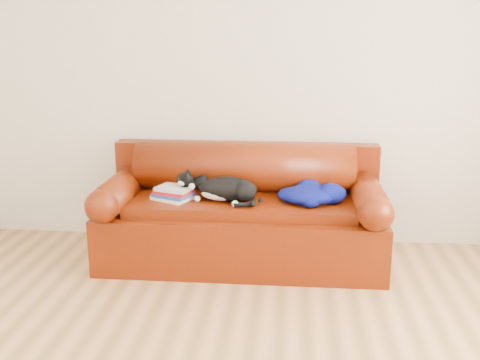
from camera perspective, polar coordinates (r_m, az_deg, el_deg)
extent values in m
cube|color=beige|center=(4.56, 0.81, 9.68)|extent=(4.50, 0.02, 2.60)
cube|color=#3E1002|center=(4.31, 0.19, -5.49)|extent=(2.10, 0.90, 0.42)
cube|color=#3E1002|center=(4.19, 0.13, -2.64)|extent=(1.66, 0.62, 0.10)
cylinder|color=black|center=(4.26, -12.94, -8.81)|extent=(0.06, 0.06, 0.05)
cylinder|color=black|center=(4.10, 13.01, -9.77)|extent=(0.06, 0.06, 0.05)
cylinder|color=black|center=(4.84, -10.54, -5.78)|extent=(0.06, 0.06, 0.05)
cylinder|color=black|center=(4.70, 11.99, -6.49)|extent=(0.06, 0.06, 0.05)
cube|color=#3E1002|center=(4.58, 0.59, -1.43)|extent=(2.10, 0.18, 0.85)
cylinder|color=#3E1002|center=(4.41, 0.48, 1.36)|extent=(1.70, 0.40, 0.40)
cylinder|color=#3E1002|center=(4.39, -12.00, -0.93)|extent=(0.24, 0.88, 0.24)
sphere|color=#3E1002|center=(3.99, -13.84, -2.60)|extent=(0.24, 0.24, 0.24)
cylinder|color=#3E1002|center=(4.23, 12.84, -1.55)|extent=(0.24, 0.88, 0.24)
sphere|color=#3E1002|center=(3.81, 13.66, -3.37)|extent=(0.24, 0.24, 0.24)
cube|color=white|center=(4.20, -6.74, -1.81)|extent=(0.33, 0.31, 0.02)
cube|color=white|center=(4.20, -6.74, -1.81)|extent=(0.32, 0.29, 0.02)
cube|color=#1E43A7|center=(4.19, -6.75, -1.48)|extent=(0.32, 0.29, 0.02)
cube|color=white|center=(4.19, -6.75, -1.48)|extent=(0.31, 0.28, 0.02)
cube|color=#A1121B|center=(4.18, -6.76, -1.15)|extent=(0.31, 0.28, 0.02)
cube|color=white|center=(4.18, -6.76, -1.15)|extent=(0.29, 0.26, 0.02)
cube|color=silver|center=(4.18, -6.77, -0.82)|extent=(0.30, 0.26, 0.02)
cube|color=white|center=(4.18, -6.77, -0.82)|extent=(0.28, 0.25, 0.02)
ellipsoid|color=black|center=(4.12, -1.26, -0.91)|extent=(0.49, 0.39, 0.18)
ellipsoid|color=silver|center=(4.09, -1.85, -1.48)|extent=(0.33, 0.25, 0.11)
ellipsoid|color=silver|center=(4.18, -3.45, -0.63)|extent=(0.16, 0.15, 0.11)
ellipsoid|color=black|center=(4.07, 0.40, -1.30)|extent=(0.23, 0.23, 0.15)
ellipsoid|color=black|center=(4.25, -4.54, 0.32)|extent=(0.16, 0.16, 0.11)
ellipsoid|color=silver|center=(4.22, -4.87, 0.02)|extent=(0.08, 0.07, 0.05)
sphere|color=#BF7272|center=(4.22, -5.07, 0.04)|extent=(0.02, 0.02, 0.02)
cone|color=black|center=(4.21, -4.62, 0.89)|extent=(0.06, 0.06, 0.05)
cone|color=black|center=(4.26, -4.17, 1.06)|extent=(0.06, 0.06, 0.05)
cylinder|color=black|center=(4.01, 1.38, -2.23)|extent=(0.04, 0.15, 0.04)
sphere|color=silver|center=(4.21, -4.01, -1.59)|extent=(0.04, 0.04, 0.04)
sphere|color=silver|center=(3.99, -0.50, -2.43)|extent=(0.04, 0.04, 0.04)
ellipsoid|color=#05024A|center=(4.11, 7.12, -1.41)|extent=(0.49, 0.47, 0.13)
ellipsoid|color=#05024A|center=(4.12, 9.14, -1.32)|extent=(0.30, 0.28, 0.15)
ellipsoid|color=#05024A|center=(4.14, 5.51, -1.47)|extent=(0.32, 0.34, 0.10)
ellipsoid|color=#05024A|center=(4.23, 7.02, -0.82)|extent=(0.24, 0.22, 0.15)
ellipsoid|color=#05024A|center=(4.01, 7.12, -2.05)|extent=(0.20, 0.21, 0.10)
ellipsoid|color=silver|center=(4.07, 8.38, -1.34)|extent=(0.19, 0.12, 0.04)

